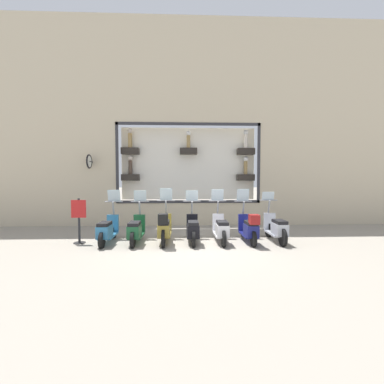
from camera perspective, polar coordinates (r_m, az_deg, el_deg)
The scene contains 10 objects.
ground_plane at distance 7.89m, azimuth -0.13°, elevation -11.81°, with size 120.00×120.00×0.00m, color gray.
building_facade at distance 11.53m, azimuth -0.79°, elevation 15.56°, with size 1.21×36.00×8.87m.
scooter_silver_0 at distance 8.65m, azimuth 18.20°, elevation -7.66°, with size 1.81×0.61×1.57m.
scooter_navy_1 at distance 8.32m, azimuth 12.59°, elevation -7.83°, with size 1.79×0.60×1.66m.
scooter_white_2 at distance 8.21m, azimuth 6.43°, elevation -8.15°, with size 1.80×0.60×1.65m.
scooter_black_3 at distance 8.13m, azimuth 0.19°, elevation -8.28°, with size 1.80×0.61×1.62m.
scooter_olive_4 at distance 8.08m, azimuth -6.14°, elevation -7.94°, with size 1.81×0.60×1.69m.
scooter_green_5 at distance 8.25m, azimuth -12.32°, elevation -8.21°, with size 1.79×0.61×1.62m.
scooter_teal_6 at distance 8.45m, azimuth -18.29°, elevation -8.02°, with size 1.79×0.61×1.64m.
shop_sign_post at distance 8.75m, azimuth -23.83°, elevation -5.65°, with size 0.36×0.45×1.40m.
Camera 1 is at (-7.63, 0.27, 1.98)m, focal length 24.00 mm.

